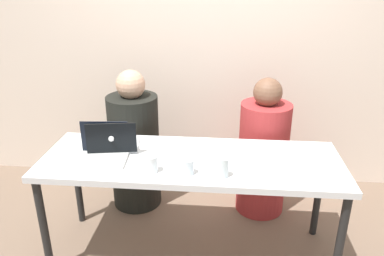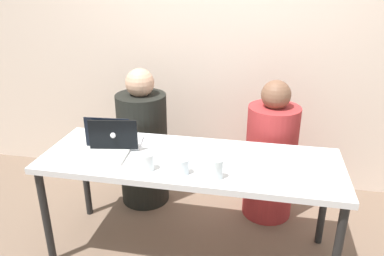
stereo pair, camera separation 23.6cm
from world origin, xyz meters
name	(u,v)px [view 1 (the left image)]	position (x,y,z in m)	size (l,w,h in m)	color
ground_plane	(191,251)	(0.00, 0.00, 0.00)	(12.00, 12.00, 0.00)	brown
back_wall	(203,42)	(0.00, 1.14, 1.28)	(4.93, 0.10, 2.55)	beige
desk	(191,167)	(0.00, 0.00, 0.67)	(1.90, 0.66, 0.73)	silver
person_on_left	(135,147)	(-0.52, 0.59, 0.51)	(0.46, 0.46, 1.15)	black
person_on_right	(263,154)	(0.52, 0.59, 0.49)	(0.41, 0.41, 1.11)	#A32C2D
laptop_front_left	(103,151)	(-0.55, -0.05, 0.78)	(0.32, 0.27, 0.22)	silver
laptop_back_left	(114,143)	(-0.52, 0.08, 0.78)	(0.35, 0.28, 0.22)	silver
water_glass_right	(223,169)	(0.20, -0.21, 0.79)	(0.06, 0.06, 0.12)	silver
water_glass_center	(188,168)	(0.00, -0.20, 0.78)	(0.07, 0.07, 0.09)	silver
water_glass_left	(152,165)	(-0.21, -0.20, 0.78)	(0.07, 0.07, 0.10)	white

